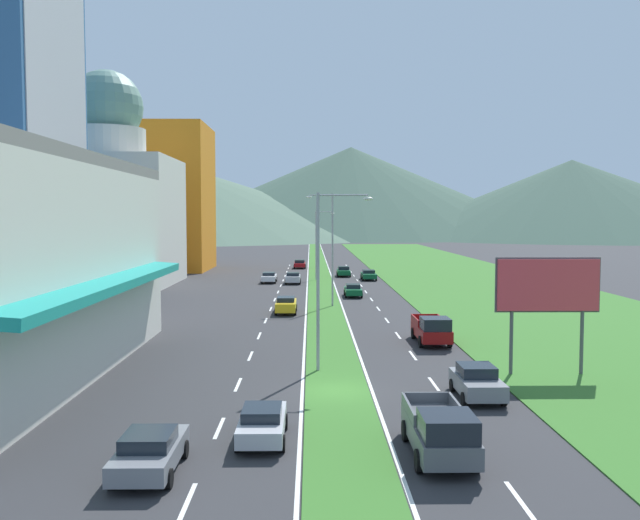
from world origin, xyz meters
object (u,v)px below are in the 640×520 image
(car_7, at_px, (150,451))
(car_2, at_px, (300,264))
(street_lamp_near, at_px, (324,270))
(car_0, at_px, (293,278))
(car_4, at_px, (286,305))
(pickup_truck_1, at_px, (440,432))
(car_1, at_px, (269,277))
(car_3, at_px, (369,275))
(street_lamp_far, at_px, (318,241))
(car_8, at_px, (262,422))
(billboard_roadside, at_px, (548,289))
(pickup_truck_0, at_px, (432,330))
(car_6, at_px, (477,382))
(street_lamp_mid, at_px, (330,243))
(car_5, at_px, (344,271))
(car_9, at_px, (353,290))

(car_7, bearing_deg, car_2, -2.29)
(street_lamp_near, bearing_deg, car_0, 93.48)
(car_4, relative_size, pickup_truck_1, 0.85)
(car_1, xyz_separation_m, car_3, (13.53, 3.55, -0.01))
(car_0, relative_size, car_2, 1.00)
(street_lamp_far, distance_m, car_8, 66.81)
(billboard_roadside, height_order, car_2, billboard_roadside)
(billboard_roadside, height_order, car_1, billboard_roadside)
(car_2, height_order, pickup_truck_0, pickup_truck_0)
(car_6, bearing_deg, car_3, 179.97)
(street_lamp_mid, xyz_separation_m, pickup_truck_0, (6.42, -19.44, -5.19))
(street_lamp_near, height_order, street_lamp_far, street_lamp_near)
(car_3, bearing_deg, car_5, -149.77)
(street_lamp_near, xyz_separation_m, street_lamp_mid, (1.15, 27.48, 0.41))
(car_0, bearing_deg, car_4, -179.86)
(street_lamp_mid, relative_size, car_8, 2.56)
(car_4, bearing_deg, car_8, -179.44)
(street_lamp_far, relative_size, car_0, 2.22)
(car_0, xyz_separation_m, car_4, (0.07, -26.90, 0.02))
(street_lamp_mid, height_order, pickup_truck_1, street_lamp_mid)
(billboard_roadside, xyz_separation_m, car_6, (-5.00, -4.68, -3.97))
(pickup_truck_1, bearing_deg, car_0, -173.76)
(car_1, distance_m, pickup_truck_1, 65.77)
(billboard_roadside, height_order, car_6, billboard_roadside)
(car_1, distance_m, car_7, 66.17)
(street_lamp_mid, relative_size, car_3, 2.34)
(car_2, xyz_separation_m, car_9, (6.48, -40.44, -0.03))
(car_6, distance_m, car_9, 41.26)
(car_8, relative_size, pickup_truck_1, 0.79)
(car_4, relative_size, car_8, 1.07)
(street_lamp_far, xyz_separation_m, car_1, (-6.53, -3.69, -4.72))
(billboard_roadside, bearing_deg, street_lamp_mid, 111.26)
(car_5, xyz_separation_m, car_8, (-6.72, -71.91, -0.04))
(pickup_truck_1, bearing_deg, car_5, 179.87)
(billboard_roadside, bearing_deg, car_2, 100.92)
(car_1, bearing_deg, street_lamp_near, -173.05)
(car_7, height_order, car_9, car_7)
(car_3, distance_m, car_5, 6.34)
(car_7, bearing_deg, car_1, 0.03)
(car_8, relative_size, pickup_truck_0, 0.79)
(pickup_truck_1, bearing_deg, car_6, 157.45)
(car_9, bearing_deg, pickup_truck_1, 0.03)
(street_lamp_mid, height_order, pickup_truck_0, street_lamp_mid)
(car_3, xyz_separation_m, car_9, (-3.39, -19.38, -0.01))
(billboard_roadside, distance_m, car_6, 7.92)
(car_4, xyz_separation_m, car_8, (0.34, -34.57, -0.07))
(car_4, bearing_deg, car_7, 175.09)
(car_0, distance_m, car_1, 3.51)
(car_0, distance_m, car_9, 15.99)
(street_lamp_mid, distance_m, car_0, 23.34)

